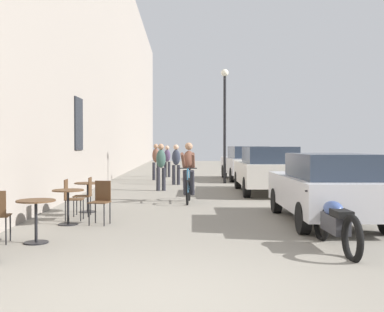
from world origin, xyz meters
TOP-DOWN VIEW (x-y plane):
  - ground_plane at (0.00, 0.00)m, footprint 88.00×88.00m
  - building_facade_left at (-3.45, 14.00)m, footprint 0.54×68.00m
  - cafe_table_near at (-2.25, 2.87)m, footprint 0.64×0.64m
  - cafe_table_mid at (-2.16, 4.67)m, footprint 0.64×0.64m
  - cafe_chair_mid_toward_street at (-1.50, 4.75)m, footprint 0.45×0.45m
  - cafe_chair_mid_toward_wall at (-2.23, 5.23)m, footprint 0.40×0.40m
  - cafe_table_far at (-2.12, 6.48)m, footprint 0.64×0.64m
  - cafe_chair_far_toward_street at (-2.04, 5.86)m, footprint 0.39×0.39m
  - cyclist_on_bicycle at (0.36, 8.49)m, footprint 0.52×1.76m
  - pedestrian_near at (-0.59, 11.85)m, footprint 0.36×0.27m
  - pedestrian_mid at (-0.08, 14.42)m, footprint 0.36×0.27m
  - pedestrian_far at (-1.06, 16.96)m, footprint 0.34×0.25m
  - pedestrian_furthest at (-0.61, 19.14)m, footprint 0.38×0.30m
  - street_lamp at (2.00, 15.16)m, footprint 0.32×0.32m
  - parked_car_nearest at (3.20, 4.79)m, footprint 1.80×4.14m
  - parked_car_second at (3.06, 10.92)m, footprint 1.97×4.50m
  - parked_car_third at (3.18, 17.03)m, footprint 2.01×4.52m
  - parked_motorcycle at (2.60, 2.34)m, footprint 0.62×2.15m

SIDE VIEW (x-z plane):
  - ground_plane at x=0.00m, z-range 0.00..0.00m
  - parked_motorcycle at x=2.60m, z-range -0.05..0.86m
  - cafe_chair_mid_toward_street at x=-1.50m, z-range 0.07..0.96m
  - cafe_chair_mid_toward_wall at x=-2.23m, z-range 0.07..0.96m
  - cafe_chair_far_toward_street at x=-2.04m, z-range 0.07..0.96m
  - cafe_table_near at x=-2.25m, z-range 0.16..0.88m
  - cafe_table_mid at x=-2.16m, z-range 0.16..0.88m
  - cafe_table_far at x=-2.12m, z-range 0.16..0.88m
  - parked_car_nearest at x=3.20m, z-range 0.03..1.49m
  - cyclist_on_bicycle at x=0.36m, z-range -0.06..1.68m
  - parked_car_third at x=3.18m, z-range 0.03..1.61m
  - parked_car_second at x=3.06m, z-range 0.03..1.61m
  - pedestrian_furthest at x=-0.61m, z-range 0.10..1.72m
  - pedestrian_mid at x=-0.08m, z-range 0.10..1.77m
  - pedestrian_near at x=-0.59m, z-range 0.11..1.79m
  - pedestrian_far at x=-1.06m, z-range 0.11..1.81m
  - street_lamp at x=2.00m, z-range 0.66..5.56m
  - building_facade_left at x=-3.45m, z-range 0.00..12.00m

